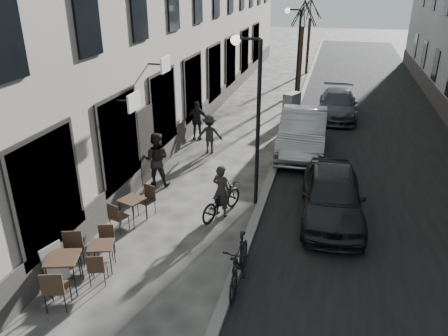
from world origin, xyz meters
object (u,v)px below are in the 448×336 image
at_px(tree_far, 311,6).
at_px(bicycle, 221,200).
at_px(streetlamp_near, 253,105).
at_px(streetlamp_far, 295,46).
at_px(car_near, 332,195).
at_px(car_mid, 303,132).
at_px(pedestrian_near, 156,159).
at_px(bistro_set_a, 64,270).
at_px(bistro_set_c, 133,208).
at_px(moped, 239,263).
at_px(sign_board, 56,268).
at_px(pedestrian_far, 197,120).
at_px(tree_near, 304,13).
at_px(bistro_set_b, 102,254).
at_px(utility_cabinet, 291,107).
at_px(pedestrian_mid, 210,134).
at_px(car_far, 338,104).

distance_m(tree_far, bicycle, 22.39).
height_order(streetlamp_near, bicycle, streetlamp_near).
bearing_deg(streetlamp_far, car_near, -78.68).
bearing_deg(car_mid, pedestrian_near, -137.52).
bearing_deg(bistro_set_a, bistro_set_c, 68.51).
bearing_deg(moped, bistro_set_a, -164.53).
bearing_deg(sign_board, pedestrian_far, 106.71).
xyz_separation_m(bistro_set_c, car_near, (5.50, 1.68, 0.28)).
relative_size(streetlamp_far, bistro_set_a, 2.90).
bearing_deg(tree_near, bicycle, -92.71).
xyz_separation_m(bistro_set_b, sign_board, (-0.76, -0.73, -0.03)).
bearing_deg(streetlamp_near, utility_cabinet, 88.26).
bearing_deg(utility_cabinet, pedestrian_near, -89.38).
xyz_separation_m(streetlamp_far, tree_far, (0.07, 9.00, 1.50)).
bearing_deg(bistro_set_b, pedestrian_mid, 69.23).
bearing_deg(car_near, car_far, 86.28).
xyz_separation_m(utility_cabinet, car_far, (2.20, 1.20, -0.03)).
height_order(bistro_set_c, car_far, car_far).
xyz_separation_m(bistro_set_b, pedestrian_near, (-0.54, 4.77, 0.50)).
distance_m(sign_board, pedestrian_mid, 8.89).
distance_m(sign_board, pedestrian_near, 5.54).
distance_m(pedestrian_mid, car_mid, 3.74).
xyz_separation_m(tree_near, bistro_set_b, (-2.86, -19.26, -4.24)).
relative_size(tree_far, pedestrian_mid, 3.61).
bearing_deg(pedestrian_far, tree_near, 53.91).
distance_m(bicycle, moped, 3.25).
bearing_deg(bistro_set_c, pedestrian_far, 111.98).
bearing_deg(car_far, tree_near, 115.26).
xyz_separation_m(streetlamp_far, pedestrian_far, (-3.43, -6.73, -2.32)).
distance_m(car_near, car_far, 10.53).
height_order(bicycle, moped, moped).
bearing_deg(car_far, car_mid, -104.93).
bearing_deg(tree_near, pedestrian_near, -103.20).
distance_m(bistro_set_a, pedestrian_mid, 8.98).
bearing_deg(pedestrian_mid, bicycle, 98.90).
height_order(bistro_set_b, sign_board, sign_board).
bearing_deg(streetlamp_near, bistro_set_b, -123.21).
bearing_deg(bistro_set_b, bistro_set_a, -135.51).
height_order(streetlamp_far, bicycle, streetlamp_far).
height_order(bistro_set_b, bicycle, bicycle).
xyz_separation_m(tree_near, utility_cabinet, (0.20, -6.02, -3.97)).
bearing_deg(pedestrian_mid, sign_board, 71.73).
height_order(utility_cabinet, car_mid, car_mid).
height_order(tree_far, bistro_set_b, tree_far).
xyz_separation_m(bistro_set_a, pedestrian_near, (-0.09, 5.63, 0.41)).
bearing_deg(tree_far, bistro_set_a, -97.22).
relative_size(sign_board, pedestrian_far, 0.59).
xyz_separation_m(bistro_set_a, pedestrian_mid, (0.82, 8.94, 0.27)).
xyz_separation_m(bistro_set_a, bicycle, (2.55, 4.14, -0.03)).
distance_m(tree_far, bistro_set_c, 23.62).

